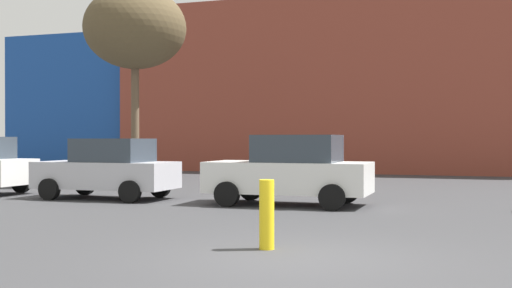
{
  "coord_description": "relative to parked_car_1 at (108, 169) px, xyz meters",
  "views": [
    {
      "loc": [
        2.43,
        -9.03,
        1.76
      ],
      "look_at": [
        -4.01,
        9.9,
        1.59
      ],
      "focal_mm": 44.87,
      "sensor_mm": 36.0,
      "label": 1
    }
  ],
  "objects": [
    {
      "name": "ground_plane",
      "position": [
        7.7,
        -7.27,
        -0.88
      ],
      "size": [
        200.0,
        200.0,
        0.0
      ],
      "primitive_type": "plane",
      "color": "#38383A"
    },
    {
      "name": "building_backdrop",
      "position": [
        4.12,
        20.5,
        3.56
      ],
      "size": [
        42.49,
        10.23,
        11.15
      ],
      "color": "brown",
      "rests_on": "ground_plane"
    },
    {
      "name": "parked_car_1",
      "position": [
        0.0,
        0.0,
        0.0
      ],
      "size": [
        4.07,
        2.0,
        1.76
      ],
      "rotation": [
        0.0,
        0.0,
        3.14
      ],
      "color": "silver",
      "rests_on": "ground_plane"
    },
    {
      "name": "parked_car_2",
      "position": [
        5.56,
        0.0,
        0.05
      ],
      "size": [
        4.29,
        2.1,
        1.86
      ],
      "rotation": [
        0.0,
        0.0,
        3.14
      ],
      "color": "white",
      "rests_on": "ground_plane"
    },
    {
      "name": "bare_tree_0",
      "position": [
        -2.2,
        5.49,
        5.11
      ],
      "size": [
        3.94,
        3.94,
        7.6
      ],
      "color": "brown",
      "rests_on": "ground_plane"
    },
    {
      "name": "bollard_yellow_0",
      "position": [
        7.02,
        -6.64,
        -0.32
      ],
      "size": [
        0.24,
        0.24,
        1.11
      ],
      "primitive_type": "cylinder",
      "color": "yellow",
      "rests_on": "ground_plane"
    }
  ]
}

